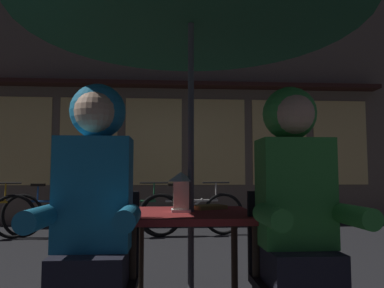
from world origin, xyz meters
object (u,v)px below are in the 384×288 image
cafe_table (191,229)px  lantern (181,191)px  person_left_hooded (93,198)px  bicycle_fourth (192,213)px  bicycle_second (55,214)px  book (208,207)px  chair_right (294,271)px  chair_left (94,274)px  person_right_hooded (297,198)px  bicycle_third (128,214)px

cafe_table → lantern: bearing=-178.2°
person_left_hooded → bicycle_fourth: size_ratio=0.84×
bicycle_second → book: size_ratio=8.39×
person_left_hooded → bicycle_second: size_ratio=0.83×
lantern → chair_right: 0.75m
cafe_table → chair_left: size_ratio=0.85×
chair_right → bicycle_second: (-2.31, 4.02, -0.14)m
person_right_hooded → bicycle_fourth: bearing=93.2°
chair_right → person_right_hooded: size_ratio=0.62×
chair_right → book: bearing=123.8°
bicycle_second → lantern: bearing=-64.1°
chair_left → bicycle_fourth: chair_left is taller
person_right_hooded → bicycle_third: 4.21m
chair_left → person_right_hooded: 1.03m
chair_right → bicycle_third: chair_right is taller
person_right_hooded → lantern: bearing=141.8°
chair_left → bicycle_second: size_ratio=0.52×
lantern → person_right_hooded: (0.54, -0.42, -0.01)m
person_right_hooded → bicycle_fourth: 4.13m
chair_left → person_left_hooded: (-0.00, -0.06, 0.36)m
lantern → chair_right: (0.54, -0.37, -0.37)m
cafe_table → person_right_hooded: 0.67m
lantern → bicycle_second: bearing=115.9°
cafe_table → person_right_hooded: person_right_hooded is taller
person_right_hooded → bicycle_second: person_right_hooded is taller
person_right_hooded → bicycle_second: size_ratio=0.83×
person_right_hooded → book: size_ratio=7.00×
cafe_table → chair_right: 0.62m
bicycle_third → person_left_hooded: bearing=-86.5°
lantern → person_left_hooded: size_ratio=0.17×
person_left_hooded → person_right_hooded: bearing=0.0°
person_left_hooded → bicycle_fourth: person_left_hooded is taller
chair_right → chair_left: bearing=180.0°
lantern → chair_left: lantern is taller
bicycle_third → bicycle_fourth: size_ratio=1.00×
cafe_table → bicycle_third: (-0.73, 3.58, -0.29)m
cafe_table → chair_left: chair_left is taller
cafe_table → book: size_ratio=3.70×
cafe_table → lantern: 0.23m
chair_left → person_right_hooded: size_ratio=0.62×
lantern → person_right_hooded: size_ratio=0.17×
chair_right → book: (-0.36, 0.54, 0.26)m
cafe_table → lantern: lantern is taller
person_right_hooded → bicycle_third: bearing=106.8°
bicycle_second → book: bicycle_second is taller
cafe_table → book: (0.12, 0.17, 0.11)m
person_left_hooded → book: size_ratio=7.00×
chair_right → cafe_table: bearing=142.5°
cafe_table → person_left_hooded: person_left_hooded is taller
chair_right → bicycle_third: 4.13m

